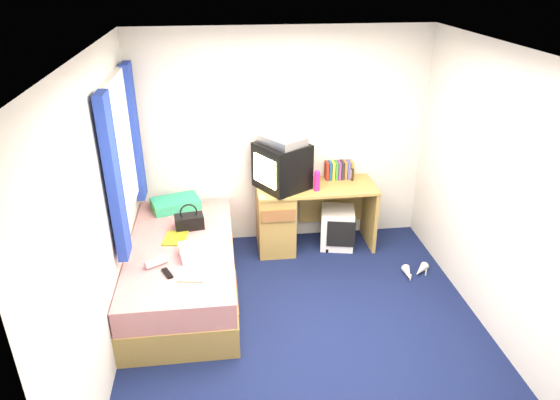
{
  "coord_description": "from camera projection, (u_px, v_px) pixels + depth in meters",
  "views": [
    {
      "loc": [
        -0.66,
        -3.47,
        2.98
      ],
      "look_at": [
        -0.15,
        0.7,
        0.95
      ],
      "focal_mm": 32.0,
      "sensor_mm": 36.0,
      "label": 1
    }
  ],
  "objects": [
    {
      "name": "ground",
      "position": [
        306.0,
        328.0,
        4.46
      ],
      "size": [
        3.4,
        3.4,
        0.0
      ],
      "primitive_type": "plane",
      "color": "#0C1438",
      "rests_on": "ground"
    },
    {
      "name": "room_shell",
      "position": [
        310.0,
        180.0,
        3.83
      ],
      "size": [
        3.4,
        3.4,
        3.4
      ],
      "color": "white",
      "rests_on": "ground"
    },
    {
      "name": "bed",
      "position": [
        183.0,
        268.0,
        4.85
      ],
      "size": [
        1.01,
        2.0,
        0.54
      ],
      "color": "#AA8B47",
      "rests_on": "ground"
    },
    {
      "name": "pillow",
      "position": [
        176.0,
        204.0,
        5.4
      ],
      "size": [
        0.57,
        0.45,
        0.11
      ],
      "primitive_type": "cube",
      "rotation": [
        0.0,
        0.0,
        0.31
      ],
      "color": "teal",
      "rests_on": "bed"
    },
    {
      "name": "desk",
      "position": [
        291.0,
        215.0,
        5.58
      ],
      "size": [
        1.3,
        0.55,
        0.75
      ],
      "color": "#AA8B47",
      "rests_on": "ground"
    },
    {
      "name": "storage_cube",
      "position": [
        337.0,
        227.0,
        5.68
      ],
      "size": [
        0.43,
        0.43,
        0.46
      ],
      "primitive_type": "cube",
      "rotation": [
        0.0,
        0.0,
        -0.21
      ],
      "color": "white",
      "rests_on": "ground"
    },
    {
      "name": "crt_tv",
      "position": [
        282.0,
        166.0,
        5.31
      ],
      "size": [
        0.65,
        0.66,
        0.49
      ],
      "rotation": [
        0.0,
        0.0,
        -1.02
      ],
      "color": "black",
      "rests_on": "desk"
    },
    {
      "name": "vcr",
      "position": [
        282.0,
        140.0,
        5.19
      ],
      "size": [
        0.52,
        0.56,
        0.09
      ],
      "primitive_type": "cube",
      "rotation": [
        0.0,
        0.0,
        -0.97
      ],
      "color": "#B3B2B5",
      "rests_on": "crt_tv"
    },
    {
      "name": "book_row",
      "position": [
        339.0,
        170.0,
        5.59
      ],
      "size": [
        0.31,
        0.13,
        0.2
      ],
      "color": "maroon",
      "rests_on": "desk"
    },
    {
      "name": "picture_frame",
      "position": [
        351.0,
        173.0,
        5.59
      ],
      "size": [
        0.05,
        0.12,
        0.14
      ],
      "primitive_type": "cube",
      "rotation": [
        0.0,
        0.0,
        0.25
      ],
      "color": "#2E210F",
      "rests_on": "desk"
    },
    {
      "name": "pink_water_bottle",
      "position": [
        317.0,
        182.0,
        5.3
      ],
      "size": [
        0.07,
        0.07,
        0.2
      ],
      "primitive_type": "cylinder",
      "rotation": [
        0.0,
        0.0,
        0.1
      ],
      "color": "#D71E73",
      "rests_on": "desk"
    },
    {
      "name": "aerosol_can",
      "position": [
        309.0,
        176.0,
        5.48
      ],
      "size": [
        0.05,
        0.05,
        0.17
      ],
      "primitive_type": "cylinder",
      "rotation": [
        0.0,
        0.0,
        -0.06
      ],
      "color": "white",
      "rests_on": "desk"
    },
    {
      "name": "handbag",
      "position": [
        189.0,
        221.0,
        4.99
      ],
      "size": [
        0.3,
        0.2,
        0.27
      ],
      "rotation": [
        0.0,
        0.0,
        0.15
      ],
      "color": "black",
      "rests_on": "bed"
    },
    {
      "name": "towel",
      "position": [
        197.0,
        251.0,
        4.53
      ],
      "size": [
        0.36,
        0.32,
        0.1
      ],
      "primitive_type": "cube",
      "rotation": [
        0.0,
        0.0,
        0.21
      ],
      "color": "white",
      "rests_on": "bed"
    },
    {
      "name": "magazine",
      "position": [
        175.0,
        238.0,
        4.82
      ],
      "size": [
        0.25,
        0.31,
        0.01
      ],
      "primitive_type": "cube",
      "rotation": [
        0.0,
        0.0,
        -0.14
      ],
      "color": "yellow",
      "rests_on": "bed"
    },
    {
      "name": "water_bottle",
      "position": [
        156.0,
        262.0,
        4.39
      ],
      "size": [
        0.21,
        0.16,
        0.07
      ],
      "primitive_type": "cylinder",
      "rotation": [
        0.0,
        1.57,
        0.55
      ],
      "color": "silver",
      "rests_on": "bed"
    },
    {
      "name": "colour_swatch_fan",
      "position": [
        191.0,
        280.0,
        4.2
      ],
      "size": [
        0.23,
        0.1,
        0.01
      ],
      "primitive_type": "cube",
      "rotation": [
        0.0,
        0.0,
        -0.17
      ],
      "color": "gold",
      "rests_on": "bed"
    },
    {
      "name": "remote_control",
      "position": [
        167.0,
        273.0,
        4.28
      ],
      "size": [
        0.11,
        0.17,
        0.02
      ],
      "primitive_type": "cube",
      "rotation": [
        0.0,
        0.0,
        0.45
      ],
      "color": "black",
      "rests_on": "bed"
    },
    {
      "name": "window_assembly",
      "position": [
        123.0,
        152.0,
        4.48
      ],
      "size": [
        0.11,
        1.42,
        1.4
      ],
      "color": "silver",
      "rests_on": "room_shell"
    },
    {
      "name": "white_heels",
      "position": [
        414.0,
        272.0,
        5.2
      ],
      "size": [
        0.32,
        0.27,
        0.09
      ],
      "color": "beige",
      "rests_on": "ground"
    }
  ]
}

